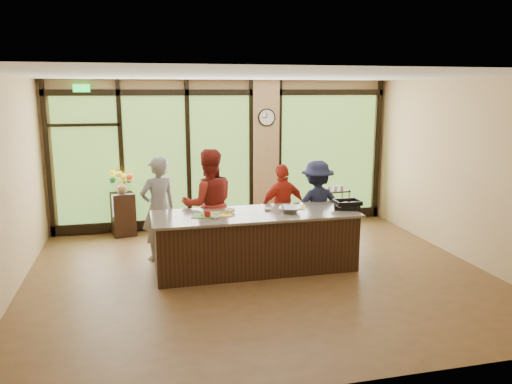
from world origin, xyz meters
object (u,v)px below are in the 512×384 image
island_base (255,242)px  bar_cart (332,203)px  cook_left (158,208)px  cook_right (317,206)px  roasting_pan (347,207)px  flower_stand (123,214)px

island_base → bar_cart: size_ratio=3.46×
cook_left → cook_right: size_ratio=1.09×
cook_left → roasting_pan: cook_left is taller
island_base → cook_left: bearing=149.3°
cook_left → cook_right: bearing=151.7°
island_base → roasting_pan: roasting_pan is taller
island_base → bar_cart: (2.05, 1.91, 0.10)m
bar_cart → flower_stand: bearing=168.3°
cook_left → flower_stand: size_ratio=2.07×
flower_stand → island_base: bearing=-61.6°
cook_right → roasting_pan: 0.81m
flower_stand → cook_left: bearing=-80.5°
island_base → cook_right: 1.49m
island_base → cook_left: 1.74m
cook_left → flower_stand: 1.76m
flower_stand → bar_cart: 4.16m
roasting_pan → cook_right: bearing=126.6°
island_base → cook_right: cook_right is taller
island_base → flower_stand: bearing=130.2°
roasting_pan → flower_stand: (-3.57, 2.53, -0.54)m
roasting_pan → cook_left: bearing=-177.8°
cook_left → cook_right: 2.73m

